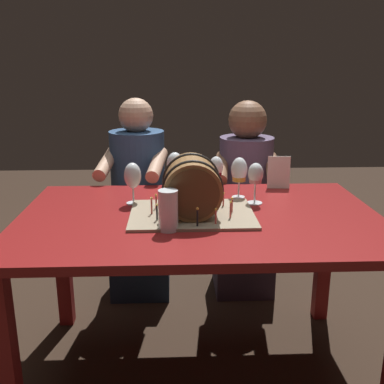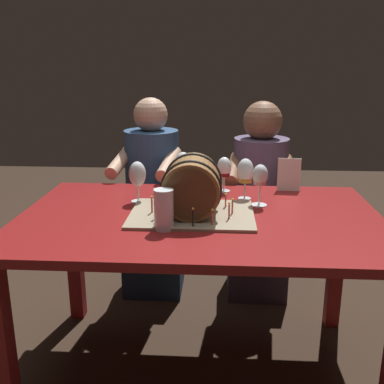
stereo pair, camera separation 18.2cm
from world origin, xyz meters
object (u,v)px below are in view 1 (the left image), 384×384
(wine_glass_empty, at_px, (133,176))
(person_seated_left, at_px, (139,210))
(beer_pint, at_px, (168,212))
(wine_glass_white, at_px, (175,166))
(person_seated_right, at_px, (245,209))
(wine_glass_amber, at_px, (239,172))
(dining_table, at_px, (200,237))
(menu_card, at_px, (279,172))
(wine_glass_red, at_px, (216,168))
(wine_glass_rose, at_px, (256,176))
(barrel_cake, at_px, (192,190))

(wine_glass_empty, xyz_separation_m, person_seated_left, (-0.03, 0.58, -0.35))
(beer_pint, bearing_deg, wine_glass_white, 86.94)
(person_seated_right, bearing_deg, wine_glass_white, -137.04)
(wine_glass_amber, xyz_separation_m, beer_pint, (-0.32, -0.41, -0.05))
(dining_table, bearing_deg, menu_card, 43.46)
(wine_glass_red, relative_size, person_seated_left, 0.15)
(dining_table, relative_size, wine_glass_white, 7.83)
(wine_glass_amber, height_order, person_seated_left, person_seated_left)
(wine_glass_rose, bearing_deg, person_seated_left, 133.04)
(wine_glass_rose, height_order, wine_glass_amber, wine_glass_amber)
(person_seated_right, bearing_deg, wine_glass_empty, -135.55)
(dining_table, distance_m, person_seated_right, 0.82)
(wine_glass_white, distance_m, person_seated_left, 0.56)
(menu_card, bearing_deg, wine_glass_empty, -158.10)
(wine_glass_white, bearing_deg, wine_glass_amber, -23.88)
(wine_glass_white, xyz_separation_m, wine_glass_amber, (0.29, -0.13, -0.00))
(barrel_cake, height_order, wine_glass_amber, barrel_cake)
(barrel_cake, distance_m, wine_glass_red, 0.39)
(wine_glass_rose, height_order, person_seated_left, person_seated_left)
(person_seated_right, bearing_deg, barrel_cake, -114.32)
(wine_glass_red, xyz_separation_m, menu_card, (0.31, 0.03, -0.03))
(barrel_cake, distance_m, beer_pint, 0.19)
(wine_glass_white, distance_m, person_seated_right, 0.66)
(beer_pint, bearing_deg, barrel_cake, 60.03)
(menu_card, bearing_deg, barrel_cake, -134.23)
(wine_glass_white, bearing_deg, beer_pint, -93.06)
(wine_glass_white, bearing_deg, menu_card, 2.67)
(barrel_cake, relative_size, wine_glass_amber, 2.66)
(barrel_cake, bearing_deg, wine_glass_amber, 47.42)
(wine_glass_empty, relative_size, menu_card, 1.16)
(wine_glass_rose, bearing_deg, menu_card, 56.83)
(wine_glass_red, bearing_deg, dining_table, -105.52)
(wine_glass_amber, xyz_separation_m, person_seated_left, (-0.50, 0.51, -0.35))
(barrel_cake, xyz_separation_m, wine_glass_rose, (0.28, 0.15, 0.02))
(wine_glass_red, bearing_deg, wine_glass_white, 177.23)
(wine_glass_empty, bearing_deg, person_seated_right, 44.45)
(barrel_cake, bearing_deg, menu_card, 41.86)
(dining_table, distance_m, beer_pint, 0.27)
(wine_glass_amber, relative_size, person_seated_right, 0.17)
(dining_table, xyz_separation_m, wine_glass_white, (-0.10, 0.37, 0.22))
(wine_glass_empty, bearing_deg, menu_card, 17.99)
(dining_table, bearing_deg, wine_glass_rose, 29.92)
(barrel_cake, xyz_separation_m, person_seated_right, (0.34, 0.75, -0.34))
(wine_glass_empty, bearing_deg, barrel_cake, -34.38)
(wine_glass_rose, height_order, beer_pint, wine_glass_rose)
(wine_glass_rose, relative_size, beer_pint, 1.18)
(person_seated_left, bearing_deg, menu_card, -26.17)
(dining_table, bearing_deg, wine_glass_amber, 50.89)
(barrel_cake, relative_size, wine_glass_rose, 2.74)
(wine_glass_red, relative_size, person_seated_right, 0.15)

